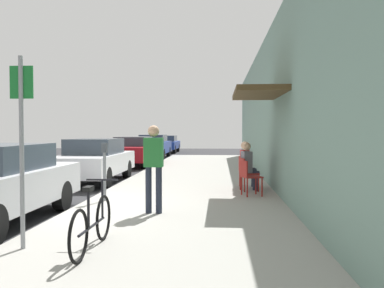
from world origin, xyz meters
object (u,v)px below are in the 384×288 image
Objects in this scene: parked_car_4 at (166,144)px; seated_patron_1 at (249,165)px; parked_car_2 at (133,151)px; parked_car_3 at (153,146)px; bicycle_0 at (92,224)px; parked_car_1 at (94,160)px; cafe_chair_0 at (249,175)px; cafe_chair_1 at (246,172)px; seated_patron_2 at (247,163)px; cafe_chair_2 at (245,169)px; parking_meter at (104,167)px; pedestrian_standing at (154,162)px; street_sign at (22,137)px.

parked_car_4 is 21.11m from seated_patron_1.
parked_car_2 is 5.89m from parked_car_3.
bicycle_0 is (2.47, -19.96, -0.28)m from parked_car_3.
parked_car_1 is 5.06× the size of cafe_chair_0.
bicycle_0 reaches higher than cafe_chair_0.
parked_car_2 is 2.57× the size of bicycle_0.
parked_car_4 is 5.06× the size of cafe_chair_1.
parked_car_1 reaches higher than bicycle_0.
bicycle_0 is 6.73m from seated_patron_2.
bicycle_0 reaches higher than cafe_chair_2.
parked_car_4 is at bearing 103.79° from cafe_chair_2.
bicycle_0 is at bearing -84.59° from parked_car_4.
parking_meter is 3.46m from cafe_chair_0.
parked_car_4 is 26.19m from bicycle_0.
parking_meter is at bearing -84.53° from parked_car_3.
seated_patron_2 is 4.29m from pedestrian_standing.
parked_car_3 is 1.69× the size of street_sign.
street_sign is 2.87m from pedestrian_standing.
seated_patron_1 reaches higher than cafe_chair_2.
pedestrian_standing reaches higher than cafe_chair_2.
cafe_chair_0 and cafe_chair_1 have the same top height.
cafe_chair_1 is 0.72m from cafe_chair_2.
parking_meter reaches higher than bicycle_0.
bicycle_0 reaches higher than cafe_chair_1.
seated_patron_2 is at bearing 36.16° from parking_meter.
cafe_chair_0 is at bearing -72.28° from parked_car_3.
seated_patron_2 reaches higher than parked_car_4.
cafe_chair_2 is (4.86, -13.72, -0.13)m from parked_car_3.
seated_patron_2 is at bearing -76.04° from parked_car_4.
parking_meter is 4.18m from seated_patron_2.
cafe_chair_1 is at bearing 58.51° from street_sign.
street_sign is at bearing -83.90° from parked_car_2.
pedestrian_standing is at bearing -118.40° from seated_patron_2.
seated_patron_2 reaches higher than cafe_chair_1.
pedestrian_standing reaches higher than parked_car_1.
parked_car_4 is at bearing 90.00° from parked_car_3.
parked_car_1 is at bearing -90.00° from parked_car_2.
parked_car_1 is at bearing -90.00° from parked_car_4.
parking_meter is 1.52× the size of cafe_chair_2.
parked_car_3 is at bearing 109.53° from cafe_chair_2.
bicycle_0 is 1.01× the size of pedestrian_standing.
street_sign reaches higher than cafe_chair_0.
street_sign reaches higher than pedestrian_standing.
cafe_chair_0 is 0.80m from cafe_chair_1.
parked_car_1 is 5.44m from cafe_chair_1.
seated_patron_2 is at bearing 61.60° from pedestrian_standing.
parked_car_1 is 5.48m from seated_patron_1.
parked_car_3 is 15.24m from seated_patron_1.
cafe_chair_0 and cafe_chair_2 have the same top height.
parking_meter is at bearing 89.24° from street_sign.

